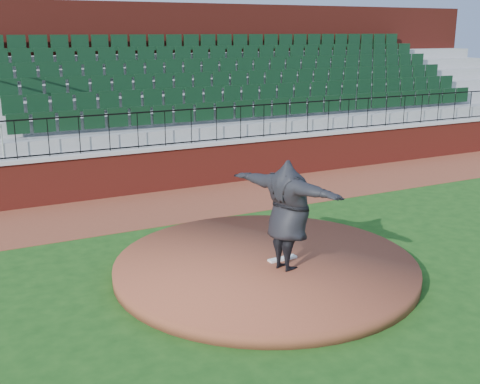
% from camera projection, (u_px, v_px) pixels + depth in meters
% --- Properties ---
extents(ground, '(90.00, 90.00, 0.00)m').
position_uv_depth(ground, '(276.00, 277.00, 11.23)').
color(ground, '#184413').
rests_on(ground, ground).
extents(warning_track, '(34.00, 3.20, 0.01)m').
position_uv_depth(warning_track, '(174.00, 205.00, 15.87)').
color(warning_track, brown).
rests_on(warning_track, ground).
extents(field_wall, '(34.00, 0.35, 1.20)m').
position_uv_depth(field_wall, '(153.00, 171.00, 17.09)').
color(field_wall, maroon).
rests_on(field_wall, ground).
extents(wall_cap, '(34.00, 0.45, 0.10)m').
position_uv_depth(wall_cap, '(152.00, 149.00, 16.92)').
color(wall_cap, '#B7B7B7').
rests_on(wall_cap, field_wall).
extents(wall_railing, '(34.00, 0.05, 1.00)m').
position_uv_depth(wall_railing, '(152.00, 130.00, 16.77)').
color(wall_railing, black).
rests_on(wall_railing, wall_cap).
extents(seating_stands, '(34.00, 5.10, 4.60)m').
position_uv_depth(seating_stands, '(123.00, 102.00, 18.98)').
color(seating_stands, gray).
rests_on(seating_stands, ground).
extents(concourse_wall, '(34.00, 0.50, 5.50)m').
position_uv_depth(concourse_wall, '(100.00, 81.00, 21.27)').
color(concourse_wall, maroon).
rests_on(concourse_wall, ground).
extents(pitchers_mound, '(5.77, 5.77, 0.25)m').
position_uv_depth(pitchers_mound, '(265.00, 266.00, 11.39)').
color(pitchers_mound, brown).
rests_on(pitchers_mound, ground).
extents(pitching_rubber, '(0.59, 0.17, 0.04)m').
position_uv_depth(pitching_rubber, '(282.00, 259.00, 11.40)').
color(pitching_rubber, white).
rests_on(pitching_rubber, pitchers_mound).
extents(pitcher, '(1.41, 2.62, 2.06)m').
position_uv_depth(pitcher, '(288.00, 215.00, 10.72)').
color(pitcher, black).
rests_on(pitcher, pitchers_mound).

